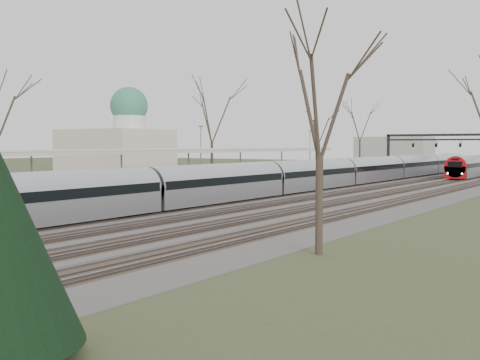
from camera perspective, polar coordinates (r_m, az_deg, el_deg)
name	(u,v)px	position (r m, az deg, el deg)	size (l,w,h in m)	color
track_bed	(381,186)	(65.92, 13.19, -0.53)	(24.00, 160.00, 0.22)	#474442
platform	(213,188)	(54.96, -2.60, -0.75)	(3.50, 69.00, 1.00)	#9E9B93
canopy	(181,151)	(51.27, -5.63, 2.78)	(4.10, 50.00, 3.11)	slate
dome_building	(118,152)	(63.56, -11.53, 2.65)	(10.00, 8.00, 10.30)	beige
signal_gantry	(456,142)	(94.39, 19.77, 3.45)	(21.00, 0.59, 6.08)	black
tree_west_far	(212,113)	(68.08, -2.70, 6.38)	(5.50, 5.50, 11.33)	#2D231C
tree_east_near	(320,91)	(24.07, 7.60, 8.38)	(4.50, 4.50, 9.27)	#2D231C
train_near	(343,173)	(63.72, 9.77, 0.66)	(2.62, 90.21, 3.05)	#ACAFB6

